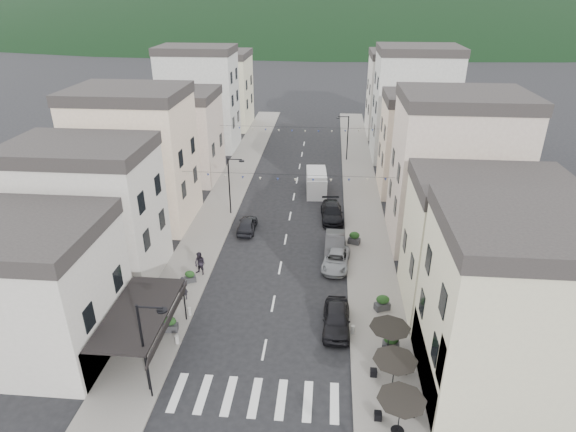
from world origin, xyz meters
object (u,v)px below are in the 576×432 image
at_px(parked_car_c, 336,260).
at_px(parked_car_d, 332,212).
at_px(delivery_van, 316,181).
at_px(parked_car_a, 336,319).
at_px(parked_car_e, 247,224).
at_px(pedestrian_a, 183,288).
at_px(parked_car_b, 335,244).
at_px(pedestrian_b, 200,264).

height_order(parked_car_c, parked_car_d, parked_car_d).
height_order(parked_car_c, delivery_van, delivery_van).
bearing_deg(parked_car_a, delivery_van, 96.01).
xyz_separation_m(parked_car_c, delivery_van, (-2.18, 15.93, 0.65)).
distance_m(parked_car_d, delivery_van, 7.17).
bearing_deg(parked_car_e, pedestrian_a, 75.58).
relative_size(parked_car_b, delivery_van, 0.86).
bearing_deg(parked_car_e, parked_car_d, -158.42).
xyz_separation_m(pedestrian_a, pedestrian_b, (0.37, 3.43, 0.06)).
distance_m(parked_car_a, pedestrian_a, 11.45).
bearing_deg(parked_car_b, parked_car_e, 158.82).
bearing_deg(pedestrian_b, parked_car_b, 46.40).
relative_size(parked_car_c, pedestrian_b, 2.32).
distance_m(parked_car_a, parked_car_c, 8.05).
xyz_separation_m(parked_car_a, pedestrian_b, (-10.85, 5.71, 0.33)).
bearing_deg(parked_car_d, parked_car_c, -91.81).
xyz_separation_m(parked_car_d, pedestrian_b, (-10.46, -11.34, 0.36)).
height_order(parked_car_a, parked_car_b, parked_car_b).
height_order(parked_car_b, parked_car_c, parked_car_b).
height_order(parked_car_e, delivery_van, delivery_van).
bearing_deg(parked_car_d, delivery_van, 100.24).
xyz_separation_m(delivery_van, pedestrian_a, (-9.04, -21.70, -0.25)).
height_order(delivery_van, pedestrian_b, delivery_van).
bearing_deg(parked_car_c, parked_car_d, 98.34).
xyz_separation_m(parked_car_a, parked_car_e, (-8.40, 13.77, -0.09)).
bearing_deg(parked_car_c, pedestrian_a, -146.89).
bearing_deg(delivery_van, parked_car_d, -79.23).
relative_size(parked_car_e, pedestrian_a, 2.19).
bearing_deg(parked_car_d, parked_car_e, -162.05).
relative_size(parked_car_d, pedestrian_b, 2.61).
bearing_deg(parked_car_a, pedestrian_a, 169.36).
bearing_deg(parked_car_c, parked_car_a, -84.13).
relative_size(parked_car_a, parked_car_e, 1.13).
bearing_deg(parked_car_e, delivery_van, -122.03).
xyz_separation_m(parked_car_d, parked_car_e, (-8.01, -3.28, -0.06)).
bearing_deg(parked_car_c, parked_car_e, 151.60).
bearing_deg(pedestrian_a, parked_car_e, 68.57).
xyz_separation_m(parked_car_b, parked_car_c, (0.10, -2.32, -0.16)).
bearing_deg(parked_car_a, pedestrian_b, 153.07).
distance_m(parked_car_a, parked_car_b, 10.37).
relative_size(parked_car_b, parked_car_c, 1.05).
bearing_deg(parked_car_b, parked_car_c, -86.37).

